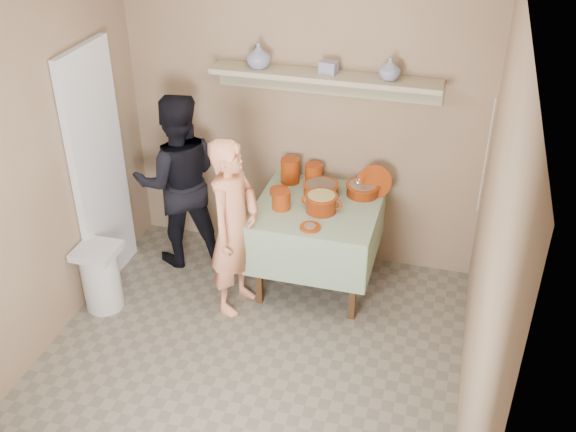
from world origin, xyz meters
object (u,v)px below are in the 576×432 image
(person_helper, at_px, (178,181))
(trash_bin, at_px, (101,277))
(person_cook, at_px, (234,227))
(cazuela_rice, at_px, (321,202))
(serving_table, at_px, (317,218))

(person_helper, relative_size, trash_bin, 2.75)
(person_cook, distance_m, cazuela_rice, 0.71)
(cazuela_rice, bearing_deg, person_helper, 173.43)
(trash_bin, bearing_deg, cazuela_rice, 22.57)
(cazuela_rice, distance_m, trash_bin, 1.84)
(person_cook, bearing_deg, person_helper, 64.73)
(trash_bin, bearing_deg, person_helper, 66.70)
(person_helper, xyz_separation_m, cazuela_rice, (1.27, -0.15, 0.08))
(person_helper, relative_size, cazuela_rice, 4.67)
(person_cook, relative_size, serving_table, 1.50)
(person_cook, distance_m, trash_bin, 1.16)
(person_cook, relative_size, person_helper, 0.94)
(cazuela_rice, bearing_deg, trash_bin, -157.43)
(person_cook, xyz_separation_m, cazuela_rice, (0.60, 0.36, 0.12))
(serving_table, bearing_deg, person_helper, 177.19)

